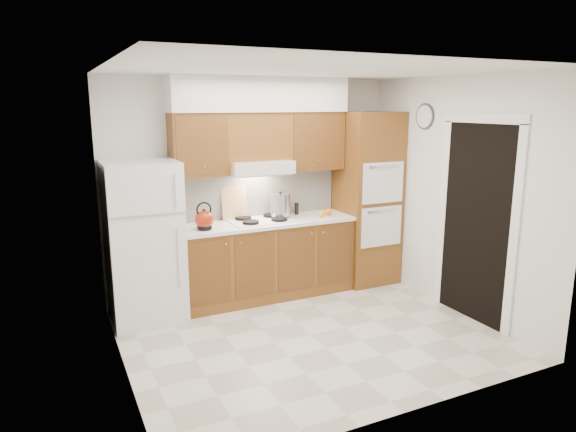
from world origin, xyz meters
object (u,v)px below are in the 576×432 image
object	(u,v)px
kettle	(204,220)
stock_pot	(280,205)
fridge	(144,242)
oven_cabinet	(367,198)

from	to	relation	value
kettle	stock_pot	xyz separation A→B (m)	(1.00, 0.19, 0.05)
fridge	oven_cabinet	xyz separation A→B (m)	(2.85, 0.03, 0.24)
kettle	stock_pot	bearing A→B (deg)	21.25
stock_pot	kettle	bearing A→B (deg)	-169.51
fridge	kettle	world-z (taller)	fridge
fridge	stock_pot	bearing A→B (deg)	4.27
fridge	kettle	size ratio (longest dim) A/B	8.37
fridge	stock_pot	distance (m)	1.67
oven_cabinet	kettle	xyz separation A→B (m)	(-2.20, -0.10, -0.05)
kettle	oven_cabinet	bearing A→B (deg)	13.29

